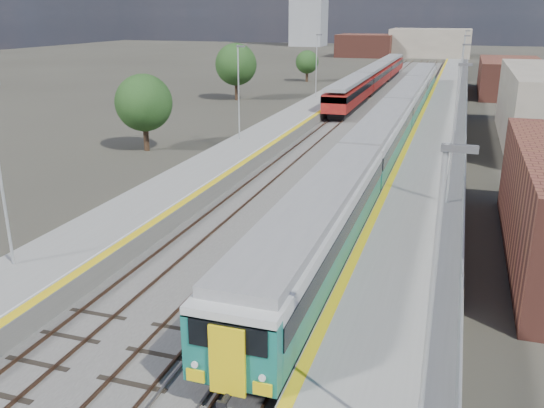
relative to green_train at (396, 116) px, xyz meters
The scene contains 11 objects.
ground 8.04m from the green_train, 101.19° to the left, with size 320.00×320.00×0.00m, color #47443A.
ballast_bed 10.97m from the green_train, 110.40° to the left, with size 10.50×155.00×0.06m, color #565451.
tracks 12.35m from the green_train, 105.00° to the left, with size 8.96×160.00×0.17m.
platform_right 10.89m from the green_train, 69.43° to the left, with size 4.70×155.00×8.52m.
platform_left 14.68m from the green_train, 136.32° to the left, with size 4.30×155.00×8.52m.
buildings 98.53m from the green_train, 101.53° to the left, with size 72.00×185.50×40.00m.
green_train is the anchor object (origin of this frame).
red_train 34.44m from the green_train, 101.73° to the left, with size 2.72×55.30×3.44m.
tree_a 21.93m from the green_train, 151.24° to the right, with size 4.64×4.64×6.29m.
tree_b 29.66m from the green_train, 140.10° to the left, with size 5.36×5.36×7.26m.
tree_c 46.58m from the green_train, 114.52° to the left, with size 3.75×3.75×5.09m.
Camera 1 is at (6.76, -9.45, 10.91)m, focal length 38.00 mm.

